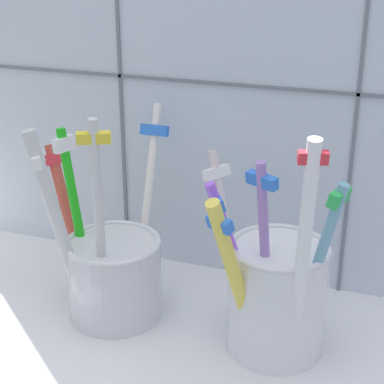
% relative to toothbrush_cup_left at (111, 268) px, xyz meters
% --- Properties ---
extents(counter_slab, '(0.64, 0.22, 0.02)m').
position_rel_toothbrush_cup_left_xyz_m(counter_slab, '(0.07, -0.01, -0.05)').
color(counter_slab, silver).
rests_on(counter_slab, ground).
extents(tile_wall_back, '(0.64, 0.02, 0.45)m').
position_rel_toothbrush_cup_left_xyz_m(tile_wall_back, '(0.07, 0.11, 0.16)').
color(tile_wall_back, silver).
rests_on(tile_wall_back, ground).
extents(toothbrush_cup_left, '(0.12, 0.14, 0.18)m').
position_rel_toothbrush_cup_left_xyz_m(toothbrush_cup_left, '(0.00, 0.00, 0.00)').
color(toothbrush_cup_left, silver).
rests_on(toothbrush_cup_left, counter_slab).
extents(toothbrush_cup_right, '(0.12, 0.10, 0.19)m').
position_rel_toothbrush_cup_left_xyz_m(toothbrush_cup_right, '(0.14, -0.00, 0.01)').
color(toothbrush_cup_right, white).
rests_on(toothbrush_cup_right, counter_slab).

